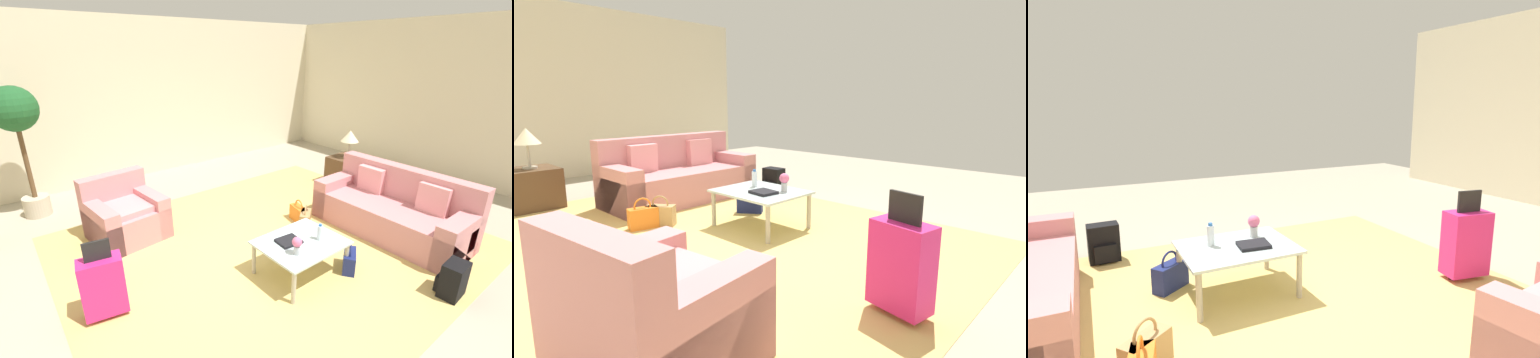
% 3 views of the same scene
% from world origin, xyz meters
% --- Properties ---
extents(ground_plane, '(12.00, 12.00, 0.00)m').
position_xyz_m(ground_plane, '(0.00, 0.00, 0.00)').
color(ground_plane, '#A89E89').
extents(area_rug, '(5.20, 4.40, 0.01)m').
position_xyz_m(area_rug, '(0.60, 0.20, 0.00)').
color(area_rug, tan).
rests_on(area_rug, ground).
extents(coffee_table, '(0.96, 0.77, 0.43)m').
position_xyz_m(coffee_table, '(0.40, -0.50, 0.37)').
color(coffee_table, silver).
rests_on(coffee_table, ground).
extents(water_bottle, '(0.06, 0.06, 0.20)m').
position_xyz_m(water_bottle, '(0.60, -0.60, 0.52)').
color(water_bottle, silver).
rests_on(water_bottle, coffee_table).
extents(coffee_table_book, '(0.28, 0.25, 0.03)m').
position_xyz_m(coffee_table_book, '(0.28, -0.42, 0.44)').
color(coffee_table_book, black).
rests_on(coffee_table_book, coffee_table).
extents(flower_vase, '(0.11, 0.11, 0.21)m').
position_xyz_m(flower_vase, '(0.18, -0.65, 0.55)').
color(flower_vase, '#B2B7BC').
rests_on(flower_vase, coffee_table).
extents(suitcase_magenta, '(0.43, 0.29, 0.85)m').
position_xyz_m(suitcase_magenta, '(-1.60, 0.20, 0.36)').
color(suitcase_magenta, '#D12375').
rests_on(suitcase_magenta, ground).
extents(handbag_tan, '(0.34, 0.31, 0.36)m').
position_xyz_m(handbag_tan, '(1.27, 0.25, 0.13)').
color(handbag_tan, tan).
rests_on(handbag_tan, ground).
extents(handbag_navy, '(0.34, 0.30, 0.36)m').
position_xyz_m(handbag_navy, '(0.91, -0.82, 0.13)').
color(handbag_navy, navy).
rests_on(handbag_navy, ground).
extents(backpack_black, '(0.31, 0.26, 0.40)m').
position_xyz_m(backpack_black, '(1.40, -1.79, 0.19)').
color(backpack_black, black).
rests_on(backpack_black, ground).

